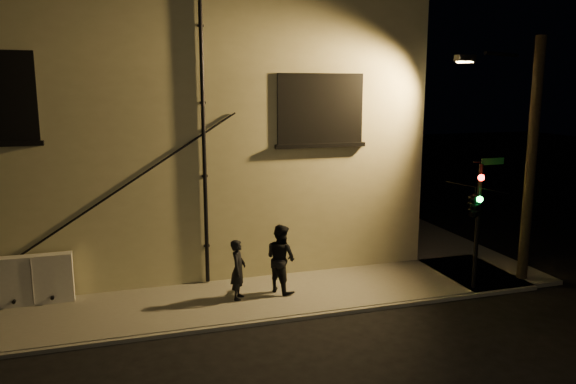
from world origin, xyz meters
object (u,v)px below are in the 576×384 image
object	(u,v)px
pedestrian_a	(238,269)
pedestrian_b	(281,258)
traffic_signal	(475,203)
utility_cabinet	(33,280)
streetlamp_pole	(527,155)

from	to	relation	value
pedestrian_a	pedestrian_b	distance (m)	1.24
traffic_signal	utility_cabinet	bearing A→B (deg)	167.48
pedestrian_b	traffic_signal	world-z (taller)	traffic_signal
pedestrian_a	streetlamp_pole	world-z (taller)	streetlamp_pole
pedestrian_a	pedestrian_b	bearing A→B (deg)	-58.14
utility_cabinet	streetlamp_pole	distance (m)	13.75
pedestrian_a	streetlamp_pole	bearing A→B (deg)	-71.85
pedestrian_a	streetlamp_pole	xyz separation A→B (m)	(8.16, -0.81, 2.81)
traffic_signal	streetlamp_pole	bearing A→B (deg)	13.43
utility_cabinet	pedestrian_a	bearing A→B (deg)	-13.60
traffic_signal	streetlamp_pole	world-z (taller)	streetlamp_pole
utility_cabinet	pedestrian_a	world-z (taller)	pedestrian_a
pedestrian_b	utility_cabinet	bearing A→B (deg)	52.24
pedestrian_a	traffic_signal	xyz separation A→B (m)	(6.21, -1.28, 1.64)
streetlamp_pole	pedestrian_a	bearing A→B (deg)	174.31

